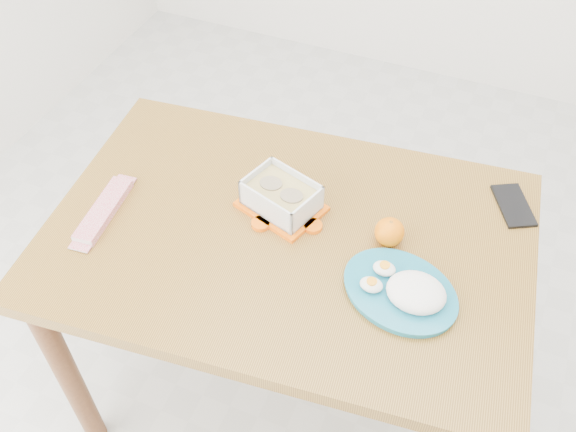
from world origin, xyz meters
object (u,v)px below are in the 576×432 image
at_px(orange_fruit, 389,232).
at_px(rice_plate, 405,290).
at_px(dining_table, 288,260).
at_px(food_container, 281,197).
at_px(smartphone, 513,205).

relative_size(orange_fruit, rice_plate, 0.21).
bearing_deg(orange_fruit, dining_table, -164.03).
relative_size(food_container, rice_plate, 0.69).
relative_size(dining_table, rice_plate, 3.68).
bearing_deg(rice_plate, dining_table, -174.57).
bearing_deg(orange_fruit, food_container, 179.01).
bearing_deg(dining_table, food_container, 118.09).
height_order(orange_fruit, rice_plate, rice_plate).
relative_size(food_container, orange_fruit, 3.28).
distance_m(rice_plate, smartphone, 0.41).
bearing_deg(rice_plate, smartphone, 83.08).
relative_size(food_container, smartphone, 1.58).
bearing_deg(smartphone, dining_table, -176.50).
distance_m(dining_table, orange_fruit, 0.28).
height_order(dining_table, smartphone, smartphone).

